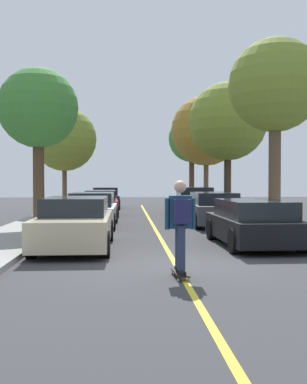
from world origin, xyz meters
The scene contains 18 objects.
ground centered at (0.00, 0.00, 0.00)m, with size 80.00×80.00×0.00m, color #353538.
center_line centered at (0.00, 4.00, 0.00)m, with size 0.12×39.20×0.01m, color gold.
parked_car_left_nearest centered at (-2.43, 2.51, 0.67)m, with size 1.96×4.44×1.36m.
parked_car_left_near centered at (-2.43, 8.48, 0.65)m, with size 1.96×4.38×1.33m.
parked_car_left_far centered at (-2.43, 14.28, 0.64)m, with size 1.98×4.59×1.29m.
parked_car_left_farthest centered at (-2.43, 20.19, 0.68)m, with size 1.93×4.13×1.36m.
parked_car_right_nearest centered at (2.43, 2.68, 0.65)m, with size 2.00×4.22×1.28m.
parked_car_right_near centered at (2.43, 8.49, 0.66)m, with size 1.97×4.47×1.34m.
parked_car_right_far centered at (2.43, 13.91, 0.71)m, with size 2.01×4.28×1.47m.
street_tree_left_nearest centered at (-4.30, 7.31, 4.43)m, with size 2.94×2.94×5.81m.
street_tree_left_near centered at (-4.30, 14.37, 3.96)m, with size 3.33×3.33×5.49m.
street_tree_right_nearest centered at (4.30, 6.55, 5.20)m, with size 3.37×3.37×6.81m.
street_tree_right_near centered at (4.30, 14.37, 4.94)m, with size 4.16×4.16×6.90m.
street_tree_right_far centered at (4.30, 21.05, 5.17)m, with size 4.74×4.74×7.41m.
street_tree_right_farthest centered at (4.30, 28.00, 5.22)m, with size 3.85×3.85×7.04m.
streetlamp centered at (4.18, 14.34, 2.97)m, with size 0.36×0.24×4.87m.
skateboard centered at (-0.06, -1.35, 0.09)m, with size 0.28×0.85×0.10m.
skateboarder centered at (-0.05, -1.38, 1.07)m, with size 0.58×0.71×1.71m.
Camera 1 is at (-1.05, -9.88, 1.82)m, focal length 43.10 mm.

